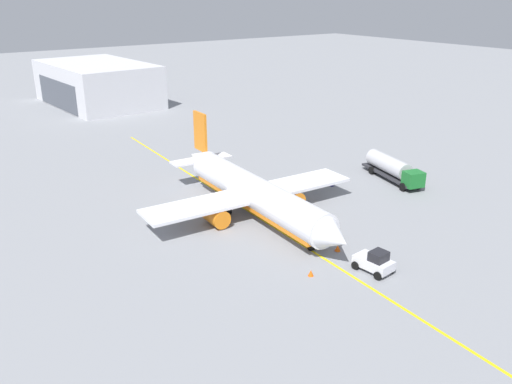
% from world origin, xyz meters
% --- Properties ---
extents(ground_plane, '(400.00, 400.00, 0.00)m').
position_xyz_m(ground_plane, '(0.00, 0.00, 0.00)').
color(ground_plane, gray).
extents(airplane, '(32.65, 26.60, 9.73)m').
position_xyz_m(airplane, '(-0.48, 0.02, 2.69)').
color(airplane, white).
rests_on(airplane, ground).
extents(fuel_tanker, '(11.63, 5.06, 3.15)m').
position_xyz_m(fuel_tanker, '(0.66, 22.71, 1.74)').
color(fuel_tanker, '#2D2D33').
rests_on(fuel_tanker, ground).
extents(pushback_tug, '(3.79, 2.65, 2.20)m').
position_xyz_m(pushback_tug, '(17.07, 1.59, 1.01)').
color(pushback_tug, silver).
rests_on(pushback_tug, ground).
extents(refueling_worker, '(0.62, 0.62, 1.71)m').
position_xyz_m(refueling_worker, '(-2.30, 14.16, 0.82)').
color(refueling_worker, navy).
rests_on(refueling_worker, ground).
extents(safety_cone_nose, '(0.54, 0.54, 0.60)m').
position_xyz_m(safety_cone_nose, '(14.30, -3.84, 0.30)').
color(safety_cone_nose, '#F2590F').
rests_on(safety_cone_nose, ground).
extents(safety_cone_wingtip, '(0.59, 0.59, 0.66)m').
position_xyz_m(safety_cone_wingtip, '(12.06, 1.66, 0.33)').
color(safety_cone_wingtip, '#F2590F').
rests_on(safety_cone_wingtip, ground).
extents(distant_hangar, '(32.18, 20.81, 9.33)m').
position_xyz_m(distant_hangar, '(-74.54, 7.73, 4.66)').
color(distant_hangar, silver).
rests_on(distant_hangar, ground).
extents(taxi_line_marking, '(83.87, 4.12, 0.01)m').
position_xyz_m(taxi_line_marking, '(0.00, 0.00, 0.01)').
color(taxi_line_marking, yellow).
rests_on(taxi_line_marking, ground).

